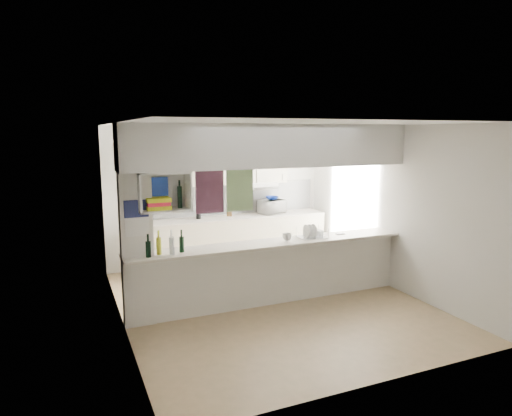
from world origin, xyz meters
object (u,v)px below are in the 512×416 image
microwave (272,207)px  wine_bottles (165,246)px  bowl (272,198)px  dish_rack (312,232)px

microwave → wine_bottles: (-2.55, -2.21, -0.02)m
bowl → wine_bottles: wine_bottles is taller
microwave → dish_rack: size_ratio=1.20×
dish_rack → wine_bottles: (-2.23, -0.08, 0.03)m
microwave → bowl: bearing=-140.7°
dish_rack → wine_bottles: size_ratio=0.79×
dish_rack → wine_bottles: 2.23m
bowl → dish_rack: 2.20m
microwave → dish_rack: bearing=64.6°
bowl → dish_rack: (-0.35, -2.16, -0.21)m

